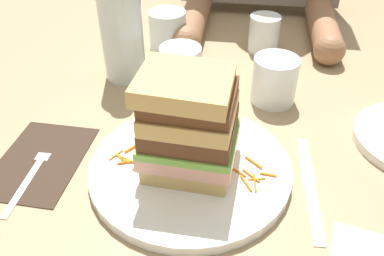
# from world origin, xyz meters

# --- Properties ---
(ground_plane) EXTENTS (3.00, 3.00, 0.00)m
(ground_plane) POSITION_xyz_m (0.00, 0.00, 0.00)
(ground_plane) COLOR #9E8460
(main_plate) EXTENTS (0.28, 0.28, 0.02)m
(main_plate) POSITION_xyz_m (-0.00, -0.03, 0.01)
(main_plate) COLOR white
(main_plate) RESTS_ON ground_plane
(sandwich) EXTENTS (0.13, 0.12, 0.15)m
(sandwich) POSITION_xyz_m (-0.00, -0.03, 0.09)
(sandwich) COLOR tan
(sandwich) RESTS_ON main_plate
(carrot_shred_0) EXTENTS (0.02, 0.03, 0.00)m
(carrot_shred_0) POSITION_xyz_m (-0.09, -0.01, 0.02)
(carrot_shred_0) COLOR orange
(carrot_shred_0) RESTS_ON main_plate
(carrot_shred_1) EXTENTS (0.03, 0.01, 0.00)m
(carrot_shred_1) POSITION_xyz_m (-0.09, -0.03, 0.02)
(carrot_shred_1) COLOR orange
(carrot_shred_1) RESTS_ON main_plate
(carrot_shred_2) EXTENTS (0.02, 0.01, 0.00)m
(carrot_shred_2) POSITION_xyz_m (-0.10, -0.03, 0.02)
(carrot_shred_2) COLOR orange
(carrot_shred_2) RESTS_ON main_plate
(carrot_shred_3) EXTENTS (0.03, 0.01, 0.00)m
(carrot_shred_3) POSITION_xyz_m (-0.08, -0.04, 0.02)
(carrot_shred_3) COLOR orange
(carrot_shred_3) RESTS_ON main_plate
(carrot_shred_4) EXTENTS (0.02, 0.01, 0.00)m
(carrot_shred_4) POSITION_xyz_m (-0.07, -0.03, 0.02)
(carrot_shred_4) COLOR orange
(carrot_shred_4) RESTS_ON main_plate
(carrot_shred_5) EXTENTS (0.01, 0.03, 0.00)m
(carrot_shred_5) POSITION_xyz_m (-0.07, -0.04, 0.02)
(carrot_shred_5) COLOR orange
(carrot_shred_5) RESTS_ON main_plate
(carrot_shred_6) EXTENTS (0.03, 0.01, 0.00)m
(carrot_shred_6) POSITION_xyz_m (-0.09, -0.04, 0.02)
(carrot_shred_6) COLOR orange
(carrot_shred_6) RESTS_ON main_plate
(carrot_shred_7) EXTENTS (0.02, 0.02, 0.00)m
(carrot_shred_7) POSITION_xyz_m (-0.07, -0.00, 0.02)
(carrot_shred_7) COLOR orange
(carrot_shred_7) RESTS_ON main_plate
(carrot_shred_8) EXTENTS (0.01, 0.02, 0.00)m
(carrot_shred_8) POSITION_xyz_m (-0.11, -0.03, 0.02)
(carrot_shred_8) COLOR orange
(carrot_shred_8) RESTS_ON main_plate
(carrot_shred_9) EXTENTS (0.01, 0.02, 0.00)m
(carrot_shred_9) POSITION_xyz_m (-0.07, -0.02, 0.02)
(carrot_shred_9) COLOR orange
(carrot_shred_9) RESTS_ON main_plate
(carrot_shred_10) EXTENTS (0.02, 0.01, 0.00)m
(carrot_shred_10) POSITION_xyz_m (0.09, -0.05, 0.02)
(carrot_shred_10) COLOR orange
(carrot_shred_10) RESTS_ON main_plate
(carrot_shred_11) EXTENTS (0.03, 0.02, 0.00)m
(carrot_shred_11) POSITION_xyz_m (0.09, -0.01, 0.02)
(carrot_shred_11) COLOR orange
(carrot_shred_11) RESTS_ON main_plate
(carrot_shred_12) EXTENTS (0.02, 0.01, 0.00)m
(carrot_shred_12) POSITION_xyz_m (0.11, -0.04, 0.02)
(carrot_shred_12) COLOR orange
(carrot_shred_12) RESTS_ON main_plate
(carrot_shred_13) EXTENTS (0.02, 0.02, 0.00)m
(carrot_shred_13) POSITION_xyz_m (0.08, -0.04, 0.02)
(carrot_shred_13) COLOR orange
(carrot_shred_13) RESTS_ON main_plate
(carrot_shred_14) EXTENTS (0.01, 0.03, 0.00)m
(carrot_shred_14) POSITION_xyz_m (0.09, -0.05, 0.02)
(carrot_shred_14) COLOR orange
(carrot_shred_14) RESTS_ON main_plate
(carrot_shred_15) EXTENTS (0.03, 0.02, 0.00)m
(carrot_shred_15) POSITION_xyz_m (0.06, -0.03, 0.02)
(carrot_shred_15) COLOR orange
(carrot_shred_15) RESTS_ON main_plate
(carrot_shred_16) EXTENTS (0.02, 0.03, 0.00)m
(carrot_shred_16) POSITION_xyz_m (0.08, -0.06, 0.02)
(carrot_shred_16) COLOR orange
(carrot_shred_16) RESTS_ON main_plate
(napkin_dark) EXTENTS (0.12, 0.17, 0.00)m
(napkin_dark) POSITION_xyz_m (-0.22, -0.03, 0.00)
(napkin_dark) COLOR #38281E
(napkin_dark) RESTS_ON ground_plane
(fork) EXTENTS (0.02, 0.17, 0.00)m
(fork) POSITION_xyz_m (-0.22, -0.06, 0.00)
(fork) COLOR silver
(fork) RESTS_ON napkin_dark
(knife) EXTENTS (0.02, 0.20, 0.00)m
(knife) POSITION_xyz_m (0.17, -0.04, 0.00)
(knife) COLOR silver
(knife) RESTS_ON ground_plane
(juice_glass) EXTENTS (0.08, 0.08, 0.08)m
(juice_glass) POSITION_xyz_m (0.12, 0.17, 0.04)
(juice_glass) COLOR white
(juice_glass) RESTS_ON ground_plane
(water_bottle) EXTENTS (0.08, 0.08, 0.26)m
(water_bottle) POSITION_xyz_m (-0.16, 0.22, 0.12)
(water_bottle) COLOR silver
(water_bottle) RESTS_ON ground_plane
(empty_tumbler_0) EXTENTS (0.06, 0.06, 0.08)m
(empty_tumbler_0) POSITION_xyz_m (0.10, 0.37, 0.04)
(empty_tumbler_0) COLOR silver
(empty_tumbler_0) RESTS_ON ground_plane
(empty_tumbler_1) EXTENTS (0.08, 0.08, 0.08)m
(empty_tumbler_1) POSITION_xyz_m (-0.10, 0.35, 0.04)
(empty_tumbler_1) COLOR silver
(empty_tumbler_1) RESTS_ON ground_plane
(empty_tumbler_2) EXTENTS (0.08, 0.08, 0.07)m
(empty_tumbler_2) POSITION_xyz_m (-0.05, 0.21, 0.04)
(empty_tumbler_2) COLOR silver
(empty_tumbler_2) RESTS_ON ground_plane
(napkin_pink) EXTENTS (0.09, 0.09, 0.00)m
(napkin_pink) POSITION_xyz_m (0.22, -0.13, 0.00)
(napkin_pink) COLOR pink
(napkin_pink) RESTS_ON ground_plane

